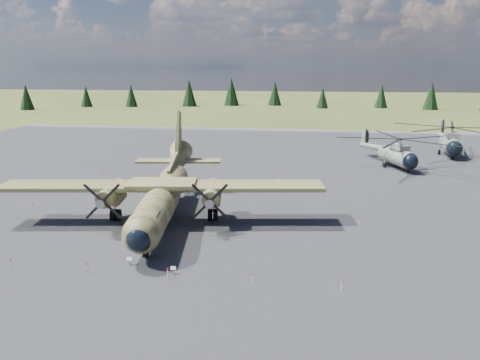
# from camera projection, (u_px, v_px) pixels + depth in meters

# --- Properties ---
(ground) EXTENTS (500.00, 500.00, 0.00)m
(ground) POSITION_uv_depth(u_px,v_px,m) (188.00, 218.00, 46.25)
(ground) COLOR brown
(ground) RESTS_ON ground
(apron) EXTENTS (120.00, 120.00, 0.04)m
(apron) POSITION_uv_depth(u_px,v_px,m) (209.00, 192.00, 55.87)
(apron) COLOR #56565A
(apron) RESTS_ON ground
(transport_plane) EXTENTS (30.73, 27.71, 10.11)m
(transport_plane) POSITION_uv_depth(u_px,v_px,m) (164.00, 190.00, 45.55)
(transport_plane) COLOR #424324
(transport_plane) RESTS_ON ground
(helicopter_near) EXTENTS (23.25, 23.25, 4.58)m
(helicopter_near) POSITION_uv_depth(u_px,v_px,m) (398.00, 147.00, 68.24)
(helicopter_near) COLOR gray
(helicopter_near) RESTS_ON ground
(helicopter_mid) EXTENTS (22.01, 24.38, 5.04)m
(helicopter_mid) POSITION_uv_depth(u_px,v_px,m) (451.00, 135.00, 77.73)
(helicopter_mid) COLOR gray
(helicopter_mid) RESTS_ON ground
(info_placard_left) EXTENTS (0.43, 0.21, 0.65)m
(info_placard_left) POSITION_uv_depth(u_px,v_px,m) (129.00, 260.00, 35.30)
(info_placard_left) COLOR gray
(info_placard_left) RESTS_ON ground
(info_placard_right) EXTENTS (0.41, 0.23, 0.62)m
(info_placard_right) POSITION_uv_depth(u_px,v_px,m) (173.00, 269.00, 33.73)
(info_placard_right) COLOR gray
(info_placard_right) RESTS_ON ground
(barrier_fence) EXTENTS (33.12, 29.62, 0.85)m
(barrier_fence) POSITION_uv_depth(u_px,v_px,m) (183.00, 214.00, 46.12)
(barrier_fence) COLOR silver
(barrier_fence) RESTS_ON ground
(treeline) EXTENTS (285.72, 293.46, 10.78)m
(treeline) POSITION_uv_depth(u_px,v_px,m) (254.00, 173.00, 44.60)
(treeline) COLOR black
(treeline) RESTS_ON ground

